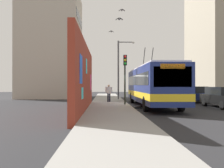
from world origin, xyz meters
The scene contains 13 objects.
ground_plane centered at (0.00, 0.00, 0.00)m, with size 80.00×80.00×0.00m, color #232326.
sidewalk_slab centered at (0.00, 1.60, 0.07)m, with size 48.00×3.20×0.15m, color gray.
graffiti_wall centered at (-4.34, 3.35, 2.20)m, with size 13.32×0.32×4.40m.
building_far_left centered at (13.14, 9.20, 7.15)m, with size 8.90×7.49×14.29m.
city_bus centered at (-1.03, -1.80, 1.76)m, with size 12.12×2.59×4.93m.
parked_car_black centered at (-2.37, -7.00, 0.84)m, with size 4.71×1.84×1.58m.
parked_car_navy centered at (3.30, -7.00, 0.83)m, with size 4.12×1.79×1.58m.
parked_car_dark_gray centered at (9.67, -7.00, 0.83)m, with size 4.55×1.79×1.58m.
pedestrian_midblock centered at (2.23, 1.60, 1.09)m, with size 0.22×0.66×1.61m.
traffic_light centered at (-0.85, 0.35, 2.87)m, with size 0.49×0.28×4.03m.
street_lamp centered at (6.74, 0.23, 3.93)m, with size 0.44×1.94×6.54m.
flying_pigeons centered at (-0.91, 0.43, 7.98)m, with size 9.10×3.22×3.67m.
curbside_puddle centered at (-2.46, -0.60, 0.00)m, with size 1.23×1.23×0.00m, color black.
Camera 1 is at (-20.67, 2.05, 1.73)m, focal length 39.32 mm.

